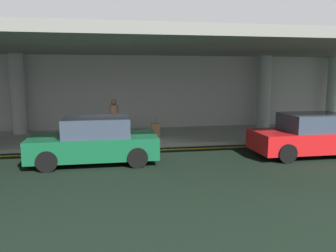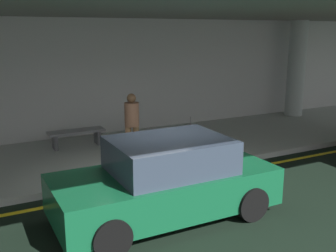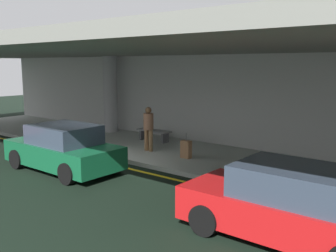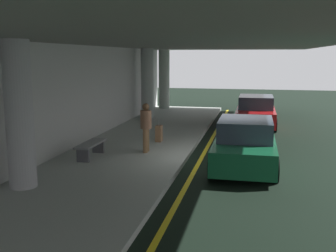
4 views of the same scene
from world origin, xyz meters
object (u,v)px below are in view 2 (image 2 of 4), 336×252
support_column_left_mid (296,69)px  car_dark_green (166,181)px  traveler_with_luggage (132,121)px  bench_metal (76,135)px  suitcase_upright_primary (190,137)px

support_column_left_mid → car_dark_green: 10.07m
traveler_with_luggage → bench_metal: (-1.09, 1.56, -0.61)m
support_column_left_mid → traveler_with_luggage: 8.03m
suitcase_upright_primary → car_dark_green: bearing=-141.9°
support_column_left_mid → car_dark_green: support_column_left_mid is taller
car_dark_green → traveler_with_luggage: 3.44m
traveler_with_luggage → suitcase_upright_primary: traveler_with_luggage is taller
support_column_left_mid → suitcase_upright_primary: support_column_left_mid is taller
suitcase_upright_primary → support_column_left_mid: bearing=3.9°
car_dark_green → traveler_with_luggage: size_ratio=2.44×
traveler_with_luggage → car_dark_green: bearing=-148.6°
support_column_left_mid → suitcase_upright_primary: (-5.95, -2.05, -1.51)m
car_dark_green → traveler_with_luggage: (0.70, 3.34, 0.40)m
bench_metal → suitcase_upright_primary: bearing=-28.9°
support_column_left_mid → traveler_with_luggage: bearing=-165.3°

